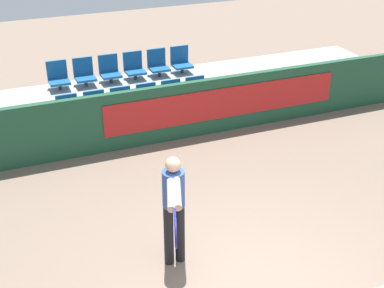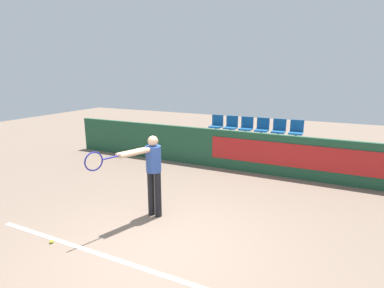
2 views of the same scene
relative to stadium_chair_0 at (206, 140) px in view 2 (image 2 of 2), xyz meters
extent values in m
plane|color=#7A6656|center=(1.32, -5.09, -0.63)|extent=(30.00, 30.00, 0.00)
cube|color=white|center=(1.32, -5.61, -0.63)|extent=(6.01, 0.08, 0.01)
cube|color=#1E4C33|center=(1.32, -0.65, -0.06)|extent=(11.70, 0.12, 1.15)
cube|color=red|center=(2.96, -0.72, 0.00)|extent=(4.91, 0.02, 0.63)
cube|color=#9E9E99|center=(1.32, -0.12, -0.44)|extent=(11.30, 0.91, 0.39)
cube|color=#9E9E99|center=(1.32, 0.79, -0.25)|extent=(11.30, 0.91, 0.77)
cylinder|color=#333333|center=(0.00, -0.07, -0.18)|extent=(0.07, 0.07, 0.14)
cube|color=#195693|center=(0.00, -0.07, -0.08)|extent=(0.41, 0.39, 0.05)
cube|color=#195693|center=(0.00, 0.10, 0.13)|extent=(0.41, 0.04, 0.37)
cylinder|color=#333333|center=(0.53, -0.07, -0.18)|extent=(0.07, 0.07, 0.14)
cube|color=#195693|center=(0.53, -0.07, -0.08)|extent=(0.41, 0.39, 0.05)
cube|color=#195693|center=(0.53, 0.10, 0.13)|extent=(0.41, 0.04, 0.37)
cylinder|color=#333333|center=(1.06, -0.07, -0.18)|extent=(0.07, 0.07, 0.14)
cube|color=#195693|center=(1.06, -0.07, -0.08)|extent=(0.41, 0.39, 0.05)
cube|color=#195693|center=(1.06, 0.10, 0.13)|extent=(0.41, 0.04, 0.37)
cylinder|color=#333333|center=(1.59, -0.07, -0.18)|extent=(0.07, 0.07, 0.14)
cube|color=#195693|center=(1.59, -0.07, -0.08)|extent=(0.41, 0.39, 0.05)
cube|color=#195693|center=(1.59, 0.10, 0.13)|extent=(0.41, 0.04, 0.37)
cylinder|color=#333333|center=(2.12, -0.07, -0.18)|extent=(0.07, 0.07, 0.14)
cube|color=#195693|center=(2.12, -0.07, -0.08)|extent=(0.41, 0.39, 0.05)
cube|color=#195693|center=(2.12, 0.10, 0.13)|extent=(0.41, 0.04, 0.37)
cylinder|color=#333333|center=(2.64, -0.07, -0.18)|extent=(0.07, 0.07, 0.14)
cube|color=#195693|center=(2.64, -0.07, -0.08)|extent=(0.41, 0.39, 0.05)
cube|color=#195693|center=(2.64, 0.10, 0.13)|extent=(0.41, 0.04, 0.37)
cylinder|color=#333333|center=(0.00, 0.84, 0.21)|extent=(0.07, 0.07, 0.14)
cube|color=#195693|center=(0.00, 0.84, 0.31)|extent=(0.41, 0.39, 0.05)
cube|color=#195693|center=(0.00, 1.01, 0.52)|extent=(0.41, 0.04, 0.37)
cylinder|color=#333333|center=(0.53, 0.84, 0.21)|extent=(0.07, 0.07, 0.14)
cube|color=#195693|center=(0.53, 0.84, 0.31)|extent=(0.41, 0.39, 0.05)
cube|color=#195693|center=(0.53, 1.01, 0.52)|extent=(0.41, 0.04, 0.37)
cylinder|color=#333333|center=(1.06, 0.84, 0.21)|extent=(0.07, 0.07, 0.14)
cube|color=#195693|center=(1.06, 0.84, 0.31)|extent=(0.41, 0.39, 0.05)
cube|color=#195693|center=(1.06, 1.01, 0.52)|extent=(0.41, 0.04, 0.37)
cylinder|color=#333333|center=(1.59, 0.84, 0.21)|extent=(0.07, 0.07, 0.14)
cube|color=#195693|center=(1.59, 0.84, 0.31)|extent=(0.41, 0.39, 0.05)
cube|color=#195693|center=(1.59, 1.01, 0.52)|extent=(0.41, 0.04, 0.37)
cylinder|color=#333333|center=(2.12, 0.84, 0.21)|extent=(0.07, 0.07, 0.14)
cube|color=#195693|center=(2.12, 0.84, 0.31)|extent=(0.41, 0.39, 0.05)
cube|color=#195693|center=(2.12, 1.01, 0.52)|extent=(0.41, 0.04, 0.37)
cylinder|color=#333333|center=(2.64, 0.84, 0.21)|extent=(0.07, 0.07, 0.14)
cube|color=#195693|center=(2.64, 0.84, 0.31)|extent=(0.41, 0.39, 0.05)
cube|color=#195693|center=(2.64, 1.01, 0.52)|extent=(0.41, 0.04, 0.37)
cylinder|color=black|center=(0.57, -4.11, -0.18)|extent=(0.13, 0.13, 0.91)
cylinder|color=black|center=(0.73, -4.11, -0.18)|extent=(0.13, 0.13, 0.91)
cylinder|color=#2D4C99|center=(0.65, -4.11, 0.53)|extent=(0.29, 0.29, 0.51)
sphere|color=tan|center=(0.65, -4.11, 0.88)|extent=(0.20, 0.20, 0.20)
cylinder|color=tan|center=(0.46, -4.54, 0.74)|extent=(0.28, 0.61, 0.09)
cylinder|color=tan|center=(0.54, -4.54, 0.74)|extent=(0.28, 0.61, 0.09)
cylinder|color=navy|center=(0.35, -4.97, 0.74)|extent=(0.12, 0.29, 0.03)
torus|color=navy|center=(0.26, -5.25, 0.74)|extent=(0.13, 0.31, 0.32)
sphere|color=#CCDB33|center=(-0.36, -5.71, -0.60)|extent=(0.07, 0.07, 0.07)
camera|label=1|loc=(-1.26, -9.52, 4.17)|focal=50.00mm
camera|label=2|loc=(3.67, -8.72, 2.13)|focal=28.00mm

